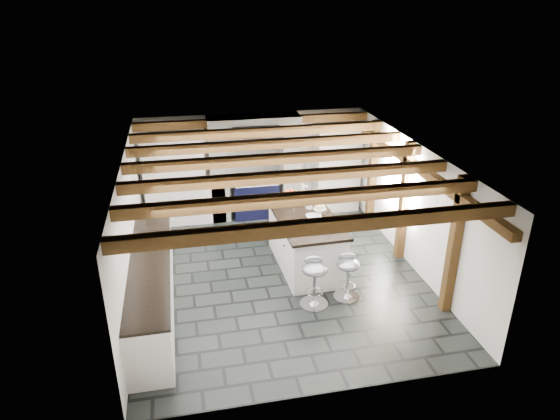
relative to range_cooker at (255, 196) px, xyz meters
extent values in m
plane|color=black|center=(0.00, -2.68, -0.47)|extent=(6.00, 6.00, 0.00)
plane|color=white|center=(0.00, 0.32, 0.68)|extent=(5.00, 0.00, 5.00)
plane|color=white|center=(-2.50, -2.68, 0.68)|extent=(0.00, 6.00, 6.00)
plane|color=white|center=(2.50, -2.68, 0.68)|extent=(0.00, 6.00, 6.00)
plane|color=white|center=(0.00, -2.68, 1.83)|extent=(6.00, 6.00, 0.00)
cube|color=silver|center=(-0.80, 0.02, 0.48)|extent=(0.40, 0.60, 1.90)
cube|color=silver|center=(0.80, 0.02, 0.48)|extent=(0.40, 0.60, 1.90)
cube|color=brown|center=(0.00, 0.02, 1.52)|extent=(2.10, 0.65, 0.18)
cube|color=silver|center=(0.00, 0.02, 1.68)|extent=(2.00, 0.60, 0.31)
cube|color=black|center=(0.00, -0.30, 1.58)|extent=(1.00, 0.03, 0.22)
cube|color=silver|center=(0.00, -0.31, 1.58)|extent=(0.90, 0.01, 0.14)
cube|color=white|center=(-1.75, 0.02, 0.53)|extent=(1.30, 0.58, 2.00)
cube|color=white|center=(1.90, 0.02, 0.53)|extent=(1.00, 0.58, 2.00)
cube|color=white|center=(-2.20, -3.28, -0.03)|extent=(0.60, 3.80, 0.88)
cube|color=black|center=(-2.20, -3.28, 0.43)|extent=(0.64, 3.80, 0.04)
cube|color=white|center=(-1.05, 0.02, -0.03)|extent=(0.70, 0.60, 0.88)
cube|color=black|center=(-1.05, 0.02, 0.43)|extent=(0.74, 0.64, 0.04)
cube|color=brown|center=(2.42, -2.68, 1.48)|extent=(0.15, 5.80, 0.14)
plane|color=white|center=(2.48, -2.08, 1.08)|extent=(0.00, 0.90, 0.90)
cube|color=brown|center=(0.00, -5.28, 1.74)|extent=(5.00, 0.16, 0.16)
cube|color=brown|center=(0.00, -4.41, 1.74)|extent=(5.00, 0.16, 0.16)
cube|color=brown|center=(0.00, -3.54, 1.74)|extent=(5.00, 0.16, 0.16)
cube|color=brown|center=(0.00, -2.68, 1.74)|extent=(5.00, 0.16, 0.16)
cube|color=brown|center=(0.00, -1.81, 1.74)|extent=(5.00, 0.16, 0.16)
cube|color=brown|center=(0.00, -0.94, 1.74)|extent=(5.00, 0.16, 0.16)
cube|color=brown|center=(0.00, -0.08, 1.74)|extent=(5.00, 0.16, 0.16)
cube|color=brown|center=(2.42, -4.28, 0.68)|extent=(0.15, 0.15, 2.30)
cube|color=brown|center=(2.42, -2.48, 0.68)|extent=(0.15, 0.15, 2.30)
cube|color=brown|center=(2.42, -0.88, 0.68)|extent=(0.15, 0.15, 2.30)
cylinder|color=black|center=(0.45, -2.73, 1.46)|extent=(0.01, 0.01, 0.56)
cylinder|color=white|center=(0.45, -2.73, 1.13)|extent=(0.09, 0.09, 0.22)
cylinder|color=black|center=(0.50, -2.43, 1.46)|extent=(0.01, 0.01, 0.56)
cylinder|color=white|center=(0.50, -2.43, 1.13)|extent=(0.09, 0.09, 0.22)
cylinder|color=black|center=(0.55, -2.13, 1.46)|extent=(0.01, 0.01, 0.56)
cylinder|color=white|center=(0.55, -2.13, 1.13)|extent=(0.09, 0.09, 0.22)
cube|color=black|center=(0.00, 0.00, -0.02)|extent=(1.00, 0.60, 0.90)
ellipsoid|color=silver|center=(-0.25, 0.00, 0.46)|extent=(0.28, 0.28, 0.11)
ellipsoid|color=silver|center=(0.25, 0.00, 0.46)|extent=(0.28, 0.28, 0.11)
cylinder|color=silver|center=(0.00, -0.32, 0.35)|extent=(0.95, 0.03, 0.03)
cube|color=black|center=(-0.25, -0.30, -0.02)|extent=(0.35, 0.02, 0.30)
cube|color=black|center=(0.25, -0.30, -0.02)|extent=(0.35, 0.02, 0.30)
cube|color=white|center=(0.55, -2.46, 0.01)|extent=(1.02, 1.96, 0.94)
cube|color=black|center=(0.55, -2.46, 0.50)|extent=(1.11, 2.05, 0.05)
imported|color=white|center=(0.37, -1.93, 0.63)|extent=(0.20, 0.20, 0.20)
ellipsoid|color=#DC451F|center=(0.37, -1.93, 0.80)|extent=(0.21, 0.21, 0.13)
cylinder|color=white|center=(0.70, -2.08, 0.63)|extent=(0.13, 0.13, 0.19)
imported|color=white|center=(0.66, -2.56, 0.57)|extent=(0.29, 0.29, 0.07)
cylinder|color=white|center=(0.81, -2.39, 0.59)|extent=(0.05, 0.05, 0.11)
cylinder|color=white|center=(0.81, -2.39, 0.65)|extent=(0.24, 0.24, 0.02)
cylinder|color=beige|center=(0.81, -2.39, 0.69)|extent=(0.18, 0.18, 0.08)
cylinder|color=silver|center=(0.96, -3.65, -0.45)|extent=(0.44, 0.44, 0.03)
cone|color=silver|center=(0.96, -3.65, -0.41)|extent=(0.20, 0.20, 0.08)
cylinder|color=silver|center=(0.96, -3.65, -0.14)|extent=(0.05, 0.05, 0.55)
torus|color=silver|center=(0.96, -3.65, -0.23)|extent=(0.28, 0.28, 0.02)
ellipsoid|color=gray|center=(0.96, -3.65, 0.17)|extent=(0.50, 0.50, 0.18)
ellipsoid|color=gray|center=(0.99, -3.55, 0.27)|extent=(0.30, 0.19, 0.15)
cylinder|color=silver|center=(0.36, -3.74, -0.45)|extent=(0.47, 0.47, 0.03)
cone|color=silver|center=(0.36, -3.74, -0.40)|extent=(0.21, 0.21, 0.08)
cylinder|color=silver|center=(0.36, -3.74, -0.11)|extent=(0.05, 0.05, 0.58)
torus|color=silver|center=(0.36, -3.74, -0.21)|extent=(0.30, 0.30, 0.02)
ellipsoid|color=gray|center=(0.36, -3.74, 0.21)|extent=(0.50, 0.50, 0.19)
ellipsoid|color=gray|center=(0.38, -3.64, 0.32)|extent=(0.31, 0.17, 0.16)
camera|label=1|loc=(-1.58, -10.37, 4.30)|focal=32.00mm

